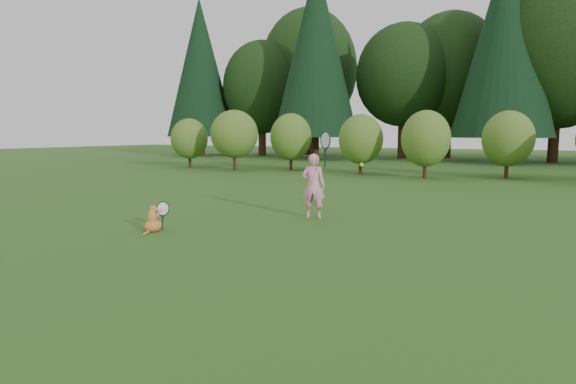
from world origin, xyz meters
The scene contains 6 objects.
ground centered at (0.00, 0.00, 0.00)m, with size 100.00×100.00×0.00m, color #2F5116.
shrub_row centered at (0.00, 13.00, 1.40)m, with size 28.00×3.00×2.80m, color #497223, non-canonical shape.
woodland_backdrop centered at (0.00, 23.00, 7.50)m, with size 48.00×10.00×15.00m, color black, non-canonical shape.
child centered at (0.09, 2.16, 0.71)m, with size 0.76×0.47×2.02m.
cat centered at (-1.89, -0.46, 0.25)m, with size 0.35×0.69×0.66m.
tennis_ball centered at (1.34, 1.52, 1.19)m, with size 0.07×0.07×0.07m.
Camera 1 is at (4.28, -6.86, 1.77)m, focal length 30.00 mm.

